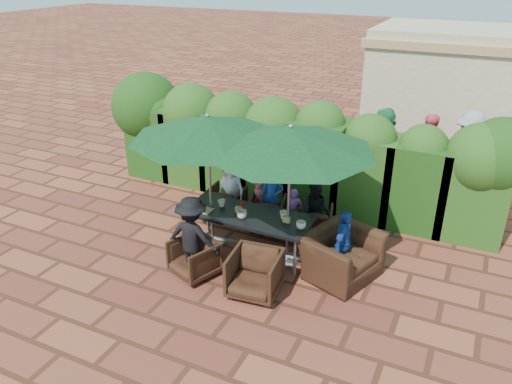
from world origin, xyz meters
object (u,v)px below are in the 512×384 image
at_px(chair_near_right, 255,272).
at_px(dining_table, 248,218).
at_px(chair_far_mid, 267,211).
at_px(umbrella_right, 290,139).
at_px(chair_near_left, 194,256).
at_px(umbrella_left, 208,128).
at_px(chair_far_left, 226,201).
at_px(chair_far_right, 314,221).
at_px(chair_end_right, 341,248).

bearing_deg(chair_near_right, dining_table, 115.17).
bearing_deg(chair_far_mid, chair_near_right, 93.76).
bearing_deg(umbrella_right, chair_near_right, -95.42).
xyz_separation_m(dining_table, chair_near_right, (0.63, -1.05, -0.28)).
bearing_deg(chair_near_left, umbrella_left, 124.80).
xyz_separation_m(dining_table, chair_far_left, (-0.97, 0.98, -0.32)).
relative_size(umbrella_right, chair_near_right, 3.52).
bearing_deg(chair_far_left, dining_table, 130.52).
xyz_separation_m(chair_far_left, chair_far_right, (1.85, -0.02, -0.01)).
distance_m(dining_table, chair_far_right, 1.35).
height_order(dining_table, chair_far_left, dining_table).
height_order(chair_far_right, chair_near_right, chair_near_right).
bearing_deg(chair_end_right, umbrella_right, 107.36).
distance_m(dining_table, chair_near_left, 1.17).
bearing_deg(chair_end_right, dining_table, 109.03).
bearing_deg(umbrella_right, chair_far_left, 150.62).
distance_m(dining_table, chair_far_left, 1.42).
distance_m(umbrella_right, chair_end_right, 1.95).
height_order(umbrella_right, chair_far_mid, umbrella_right).
height_order(umbrella_left, chair_near_left, umbrella_left).
height_order(chair_far_mid, chair_near_left, chair_far_mid).
xyz_separation_m(umbrella_right, chair_near_left, (-1.22, -1.04, -1.87)).
relative_size(chair_far_right, chair_end_right, 0.59).
bearing_deg(dining_table, chair_far_right, 47.44).
height_order(dining_table, chair_near_left, dining_table).
bearing_deg(umbrella_left, chair_near_left, -76.78).
bearing_deg(umbrella_right, dining_table, -178.02).
xyz_separation_m(chair_near_left, chair_end_right, (2.17, 1.01, 0.16)).
bearing_deg(chair_far_left, chair_far_right, 175.43).
relative_size(dining_table, umbrella_left, 0.85).
relative_size(umbrella_right, chair_far_mid, 3.97).
relative_size(chair_near_left, chair_end_right, 0.59).
xyz_separation_m(chair_far_left, chair_end_right, (2.65, -0.99, 0.15)).
xyz_separation_m(chair_near_left, chair_near_right, (1.11, -0.03, 0.05)).
bearing_deg(umbrella_left, chair_far_mid, 56.02).
xyz_separation_m(umbrella_right, chair_far_right, (0.15, 0.94, -1.87)).
height_order(chair_far_left, chair_near_left, chair_far_left).
height_order(chair_far_left, chair_far_right, chair_far_left).
relative_size(dining_table, chair_near_right, 2.88).
xyz_separation_m(umbrella_left, umbrella_right, (1.45, 0.05, 0.00)).
relative_size(dining_table, chair_end_right, 1.93).
relative_size(chair_near_right, chair_end_right, 0.67).
distance_m(dining_table, umbrella_left, 1.70).
xyz_separation_m(chair_far_mid, chair_far_right, (0.94, 0.01, -0.00)).
distance_m(umbrella_left, chair_far_right, 2.65).
xyz_separation_m(dining_table, umbrella_left, (-0.71, -0.02, 1.54)).
height_order(umbrella_right, chair_near_right, umbrella_right).
bearing_deg(dining_table, chair_near_left, -115.36).
relative_size(umbrella_right, chair_far_left, 3.90).
bearing_deg(umbrella_left, chair_far_right, 31.64).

